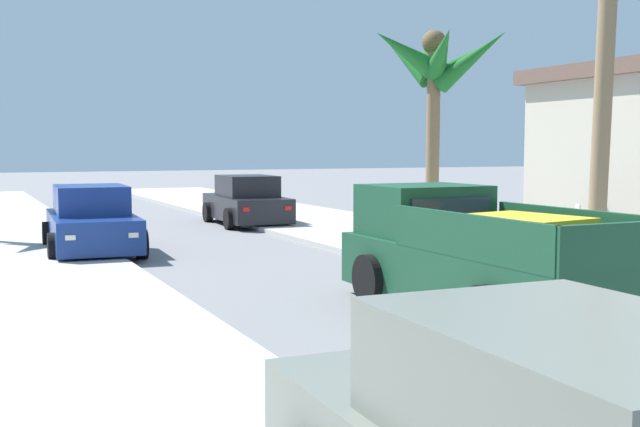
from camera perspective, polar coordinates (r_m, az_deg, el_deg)
name	(u,v)px	position (r m, az deg, el deg)	size (l,w,h in m)	color
sidewalk_left	(3,287)	(14.13, -22.16, -5.00)	(4.94, 60.00, 0.12)	#B2AFA8
sidewalk_right	(476,254)	(17.43, 11.30, -2.94)	(4.94, 60.00, 0.12)	#B2AFA8
curb_left	(69,283)	(14.22, -17.84, -4.86)	(0.16, 60.00, 0.10)	silver
curb_right	(434,258)	(16.83, 8.36, -3.21)	(0.16, 60.00, 0.10)	silver
pickup_truck	(477,259)	(11.33, 11.37, -3.28)	(2.24, 5.22, 1.80)	#19472D
car_left_near	(246,202)	(24.39, -5.40, 0.86)	(2.19, 4.33, 1.54)	black
car_left_mid	(92,222)	(18.39, -16.34, -0.60)	(2.20, 4.33, 1.54)	navy
palm_tree_right_fore	(436,68)	(20.54, 8.50, 10.45)	(3.99, 4.09, 5.43)	brown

